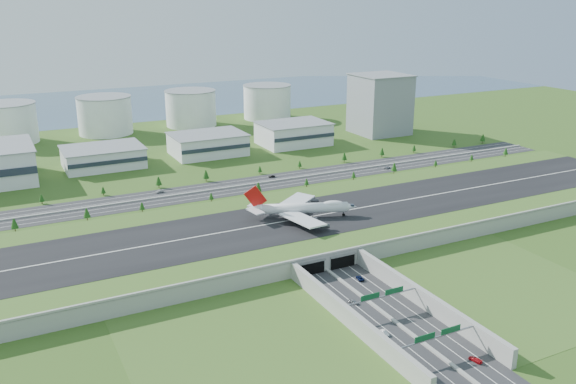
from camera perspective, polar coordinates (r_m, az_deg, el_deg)
name	(u,v)px	position (r m, az deg, el deg)	size (l,w,h in m)	color
ground	(281,236)	(336.19, -0.63, -4.12)	(1200.00, 1200.00, 0.00)	#265219
airfield_deck	(281,229)	(334.59, -0.62, -3.47)	(520.00, 100.00, 9.20)	gray
underpass_road	(388,309)	(257.62, 9.32, -10.79)	(38.80, 120.40, 8.00)	#28282B
sign_gantry_near	(382,297)	(259.07, 8.79, -9.71)	(38.70, 0.70, 9.80)	gray
sign_gantry_far	(438,338)	(235.36, 13.82, -13.09)	(38.70, 0.70, 9.80)	gray
north_expressway	(220,189)	(418.62, -6.35, 0.27)	(560.00, 36.00, 0.12)	#28282B
tree_row	(237,180)	(421.54, -4.81, 1.09)	(501.81, 48.58, 8.21)	#3D2819
hangar_mid_a	(103,157)	(490.82, -16.92, 3.14)	(58.00, 42.00, 15.00)	silver
hangar_mid_b	(208,144)	(510.81, -7.52, 4.45)	(58.00, 42.00, 17.00)	silver
hangar_mid_c	(293,134)	(541.26, 0.51, 5.47)	(58.00, 42.00, 19.00)	silver
office_tower	(380,104)	(590.56, 8.60, 8.10)	(46.00, 46.00, 55.00)	gray
fuel_tank_a	(8,123)	(600.20, -24.76, 5.84)	(50.00, 50.00, 35.00)	white
fuel_tank_b	(105,115)	(608.52, -16.75, 6.88)	(50.00, 50.00, 35.00)	white
fuel_tank_c	(191,108)	(628.34, -9.08, 7.74)	(50.00, 50.00, 35.00)	white
fuel_tank_d	(267,102)	(658.61, -1.96, 8.41)	(50.00, 50.00, 35.00)	white
bay_water	(109,104)	(782.47, -16.43, 7.92)	(1200.00, 260.00, 0.06)	#3A546F
boeing_747	(302,208)	(338.57, 1.29, -1.51)	(59.92, 55.56, 19.51)	white
car_0	(353,302)	(267.01, 6.14, -10.17)	(1.90, 4.72, 1.61)	#9FA0A4
car_1	(384,333)	(246.45, 9.02, -12.88)	(1.61, 4.61, 1.52)	white
car_2	(360,278)	(288.07, 6.74, -7.99)	(2.56, 5.55, 1.54)	#0B153A
car_3	(475,359)	(237.96, 17.13, -14.74)	(2.16, 5.32, 1.54)	red
car_5	(272,176)	(442.74, -1.54, 1.48)	(1.68, 4.81, 1.58)	black
car_6	(387,167)	(471.48, 9.24, 2.28)	(2.72, 5.90, 1.64)	#B0B0B5
car_7	(159,192)	(417.00, -11.97, 0.05)	(2.39, 5.88, 1.71)	silver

